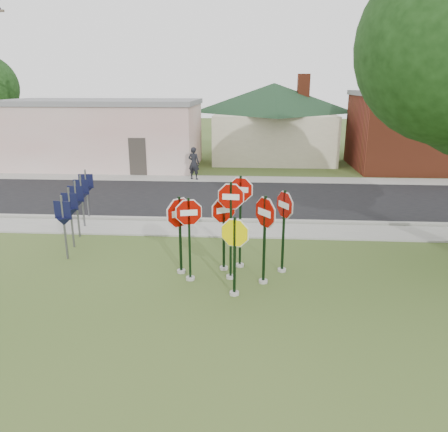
# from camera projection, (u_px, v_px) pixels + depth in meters

# --- Properties ---
(ground) EXTENTS (120.00, 120.00, 0.00)m
(ground) POSITION_uv_depth(u_px,v_px,m) (225.00, 303.00, 10.68)
(ground) COLOR #374F1D
(ground) RESTS_ON ground
(sidewalk_near) EXTENTS (60.00, 1.60, 0.06)m
(sidewalk_near) POSITION_uv_depth(u_px,v_px,m) (235.00, 230.00, 15.92)
(sidewalk_near) COLOR gray
(sidewalk_near) RESTS_ON ground
(road) EXTENTS (60.00, 7.00, 0.04)m
(road) POSITION_uv_depth(u_px,v_px,m) (239.00, 199.00, 20.22)
(road) COLOR black
(road) RESTS_ON ground
(sidewalk_far) EXTENTS (60.00, 1.60, 0.06)m
(sidewalk_far) POSITION_uv_depth(u_px,v_px,m) (241.00, 179.00, 24.33)
(sidewalk_far) COLOR gray
(sidewalk_far) RESTS_ON ground
(curb) EXTENTS (60.00, 0.20, 0.14)m
(curb) POSITION_uv_depth(u_px,v_px,m) (236.00, 221.00, 16.87)
(curb) COLOR gray
(curb) RESTS_ON ground
(stop_sign_center) EXTENTS (0.97, 0.24, 2.81)m
(stop_sign_center) POSITION_uv_depth(u_px,v_px,m) (231.00, 218.00, 11.54)
(stop_sign_center) COLOR #9C9891
(stop_sign_center) RESTS_ON ground
(stop_sign_yellow) EXTENTS (0.96, 0.29, 2.16)m
(stop_sign_yellow) POSITION_uv_depth(u_px,v_px,m) (235.00, 248.00, 10.73)
(stop_sign_yellow) COLOR #9C9891
(stop_sign_yellow) RESTS_ON ground
(stop_sign_left) EXTENTS (0.95, 0.24, 2.41)m
(stop_sign_left) POSITION_uv_depth(u_px,v_px,m) (189.00, 229.00, 11.53)
(stop_sign_left) COLOR #9C9891
(stop_sign_left) RESTS_ON ground
(stop_sign_right) EXTENTS (0.67, 0.91, 2.53)m
(stop_sign_right) POSITION_uv_depth(u_px,v_px,m) (265.00, 227.00, 11.32)
(stop_sign_right) COLOR #9C9891
(stop_sign_right) RESTS_ON ground
(stop_sign_back_right) EXTENTS (0.95, 0.24, 2.80)m
(stop_sign_back_right) POSITION_uv_depth(u_px,v_px,m) (240.00, 210.00, 12.32)
(stop_sign_back_right) COLOR #9C9891
(stop_sign_back_right) RESTS_ON ground
(stop_sign_back_left) EXTENTS (0.88, 0.54, 2.30)m
(stop_sign_back_left) POSITION_uv_depth(u_px,v_px,m) (224.00, 224.00, 12.22)
(stop_sign_back_left) COLOR #9C9891
(stop_sign_back_left) RESTS_ON ground
(stop_sign_far_right) EXTENTS (0.54, 0.90, 2.49)m
(stop_sign_far_right) POSITION_uv_depth(u_px,v_px,m) (284.00, 220.00, 12.04)
(stop_sign_far_right) COLOR #9C9891
(stop_sign_far_right) RESTS_ON ground
(stop_sign_far_left) EXTENTS (0.83, 0.83, 2.35)m
(stop_sign_far_left) POSITION_uv_depth(u_px,v_px,m) (180.00, 224.00, 11.98)
(stop_sign_far_left) COLOR #9C9891
(stop_sign_far_left) RESTS_ON ground
(route_sign_row) EXTENTS (1.43, 4.63, 2.00)m
(route_sign_row) POSITION_uv_depth(u_px,v_px,m) (77.00, 203.00, 14.96)
(route_sign_row) COLOR #59595E
(route_sign_row) RESTS_ON ground
(building_stucco) EXTENTS (12.20, 6.20, 4.20)m
(building_stucco) POSITION_uv_depth(u_px,v_px,m) (102.00, 133.00, 27.81)
(building_stucco) COLOR silver
(building_stucco) RESTS_ON ground
(building_house) EXTENTS (11.60, 11.60, 6.20)m
(building_house) POSITION_uv_depth(u_px,v_px,m) (274.00, 106.00, 30.50)
(building_house) COLOR beige
(building_house) RESTS_ON ground
(building_brick) EXTENTS (10.20, 6.20, 4.75)m
(building_brick) POSITION_uv_depth(u_px,v_px,m) (438.00, 130.00, 26.89)
(building_brick) COLOR maroon
(building_brick) RESTS_ON ground
(pedestrian) EXTENTS (0.76, 0.62, 1.79)m
(pedestrian) POSITION_uv_depth(u_px,v_px,m) (194.00, 163.00, 23.99)
(pedestrian) COLOR black
(pedestrian) RESTS_ON sidewalk_far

